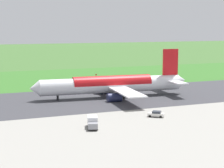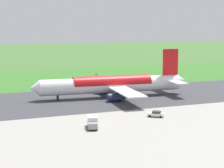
# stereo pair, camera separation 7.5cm
# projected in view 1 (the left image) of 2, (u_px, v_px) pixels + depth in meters

# --- Properties ---
(ground_plane) EXTENTS (800.00, 800.00, 0.00)m
(ground_plane) POSITION_uv_depth(u_px,v_px,m) (95.00, 99.00, 127.51)
(ground_plane) COLOR #3D662D
(runway_asphalt) EXTENTS (600.00, 41.31, 0.06)m
(runway_asphalt) POSITION_uv_depth(u_px,v_px,m) (95.00, 98.00, 127.50)
(runway_asphalt) COLOR #38383D
(runway_asphalt) RESTS_ON ground
(apron_concrete) EXTENTS (440.00, 110.00, 0.05)m
(apron_concrete) POSITION_uv_depth(u_px,v_px,m) (203.00, 156.00, 70.93)
(apron_concrete) COLOR gray
(apron_concrete) RESTS_ON ground
(grass_verge_foreground) EXTENTS (600.00, 80.00, 0.04)m
(grass_verge_foreground) POSITION_uv_depth(u_px,v_px,m) (59.00, 80.00, 171.76)
(grass_verge_foreground) COLOR #346B27
(grass_verge_foreground) RESTS_ON ground
(airliner_main) EXTENTS (54.15, 44.34, 15.88)m
(airliner_main) POSITION_uv_depth(u_px,v_px,m) (113.00, 84.00, 129.20)
(airliner_main) COLOR white
(airliner_main) RESTS_ON ground
(service_car_followme) EXTENTS (4.43, 3.99, 1.62)m
(service_car_followme) POSITION_uv_depth(u_px,v_px,m) (156.00, 114.00, 101.46)
(service_car_followme) COLOR silver
(service_car_followme) RESTS_ON ground
(service_truck_fuel) EXTENTS (3.84, 6.20, 2.65)m
(service_truck_fuel) POSITION_uv_depth(u_px,v_px,m) (93.00, 122.00, 90.57)
(service_truck_fuel) COLOR gray
(service_truck_fuel) RESTS_ON ground
(no_stopping_sign) EXTENTS (0.60, 0.10, 2.28)m
(no_stopping_sign) POSITION_uv_depth(u_px,v_px,m) (96.00, 76.00, 173.94)
(no_stopping_sign) COLOR slate
(no_stopping_sign) RESTS_ON ground
(traffic_cone_orange) EXTENTS (0.40, 0.40, 0.55)m
(traffic_cone_orange) POSITION_uv_depth(u_px,v_px,m) (79.00, 77.00, 177.94)
(traffic_cone_orange) COLOR orange
(traffic_cone_orange) RESTS_ON ground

